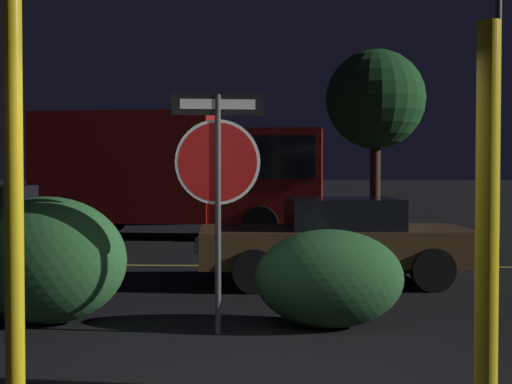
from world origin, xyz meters
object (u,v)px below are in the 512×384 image
at_px(yellow_pole_right, 487,212).
at_px(delivery_truck, 184,170).
at_px(stop_sign, 218,163).
at_px(yellow_pole_left, 13,156).
at_px(passing_car_2, 336,239).
at_px(hedge_bush_2, 329,278).
at_px(hedge_bush_1, 47,260).
at_px(street_lamp, 498,69).
at_px(tree_0, 376,100).

bearing_deg(yellow_pole_right, delivery_truck, 107.52).
bearing_deg(yellow_pole_right, stop_sign, 136.43).
xyz_separation_m(yellow_pole_left, passing_car_2, (2.65, 5.54, -1.10)).
relative_size(stop_sign, hedge_bush_2, 1.55).
xyz_separation_m(yellow_pole_right, passing_car_2, (-0.68, 5.37, -0.71)).
height_order(stop_sign, hedge_bush_1, stop_sign).
bearing_deg(delivery_truck, street_lamp, 93.26).
bearing_deg(yellow_pole_left, street_lamp, 60.71).
height_order(passing_car_2, tree_0, tree_0).
relative_size(yellow_pole_left, street_lamp, 0.56).
bearing_deg(yellow_pole_left, stop_sign, 60.35).
bearing_deg(yellow_pole_left, passing_car_2, 64.42).
relative_size(stop_sign, street_lamp, 0.39).
xyz_separation_m(yellow_pole_right, delivery_truck, (-3.93, 12.46, 0.33)).
relative_size(stop_sign, yellow_pole_right, 0.90).
bearing_deg(hedge_bush_1, yellow_pole_right, -31.33).
height_order(yellow_pole_left, hedge_bush_1, yellow_pole_left).
relative_size(yellow_pole_right, hedge_bush_2, 1.73).
height_order(hedge_bush_1, street_lamp, street_lamp).
xyz_separation_m(delivery_truck, street_lamp, (7.65, -0.08, 2.44)).
distance_m(hedge_bush_1, tree_0, 15.68).
height_order(stop_sign, hedge_bush_2, stop_sign).
height_order(yellow_pole_right, delivery_truck, delivery_truck).
height_order(delivery_truck, street_lamp, street_lamp).
distance_m(passing_car_2, street_lamp, 8.98).
distance_m(passing_car_2, tree_0, 12.07).
xyz_separation_m(yellow_pole_left, tree_0, (4.67, 17.00, 2.07)).
xyz_separation_m(passing_car_2, tree_0, (2.02, 11.47, 3.17)).
distance_m(hedge_bush_2, passing_car_2, 3.03).
bearing_deg(stop_sign, passing_car_2, 58.62).
relative_size(delivery_truck, street_lamp, 1.14).
bearing_deg(delivery_truck, hedge_bush_2, 20.19).
bearing_deg(yellow_pole_left, yellow_pole_right, 2.93).
height_order(yellow_pole_left, street_lamp, street_lamp).
relative_size(yellow_pole_left, hedge_bush_2, 2.24).
distance_m(stop_sign, tree_0, 15.37).
xyz_separation_m(stop_sign, hedge_bush_2, (1.13, 0.36, -1.20)).
relative_size(yellow_pole_right, delivery_truck, 0.38).
height_order(yellow_pole_right, hedge_bush_1, yellow_pole_right).
xyz_separation_m(hedge_bush_1, street_lamp, (7.69, 9.97, 3.43)).
bearing_deg(tree_0, stop_sign, -103.05).
bearing_deg(hedge_bush_2, passing_car_2, 84.64).
relative_size(passing_car_2, street_lamp, 0.66).
height_order(yellow_pole_right, hedge_bush_2, yellow_pole_right).
xyz_separation_m(hedge_bush_1, tree_0, (5.31, 14.41, 3.13)).
xyz_separation_m(stop_sign, passing_car_2, (1.42, 3.37, -1.08)).
xyz_separation_m(stop_sign, yellow_pole_right, (2.10, -2.00, -0.37)).
xyz_separation_m(hedge_bush_2, tree_0, (2.31, 14.48, 3.30)).
relative_size(hedge_bush_1, hedge_bush_2, 1.10).
relative_size(hedge_bush_1, tree_0, 0.32).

